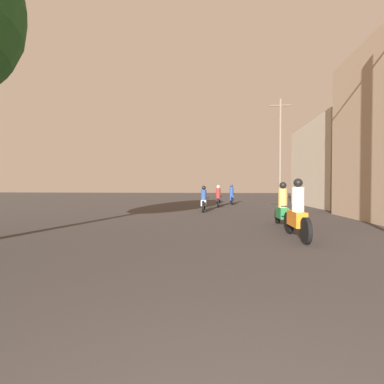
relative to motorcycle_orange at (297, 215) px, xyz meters
name	(u,v)px	position (x,y,z in m)	size (l,w,h in m)	color
motorcycle_orange	(297,215)	(0.00, 0.00, 0.00)	(0.60, 2.16, 1.66)	black
motorcycle_green	(282,209)	(0.16, 2.23, -0.01)	(0.60, 1.98, 1.61)	black
motorcycle_silver	(204,201)	(-2.97, 7.68, -0.05)	(0.60, 2.12, 1.50)	black
motorcycle_black	(218,198)	(-2.10, 11.31, -0.04)	(0.60, 1.99, 1.55)	black
motorcycle_blue	(231,196)	(-1.01, 13.89, 0.00)	(0.60, 2.01, 1.64)	black
building_right_far	(344,165)	(7.08, 12.45, 2.40)	(5.25, 7.94, 6.12)	beige
utility_pole_far	(280,150)	(2.78, 13.55, 3.68)	(1.60, 0.20, 8.34)	#6B5B4C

